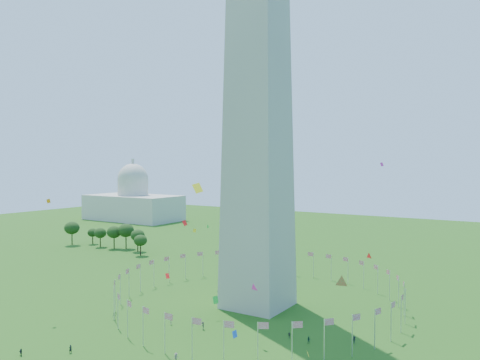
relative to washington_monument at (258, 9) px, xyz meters
name	(u,v)px	position (x,y,z in m)	size (l,w,h in m)	color
washington_monument	(258,9)	(0.00, 0.00, 0.00)	(16.80, 16.80, 169.00)	#B2AD9E
flag_ring	(258,290)	(0.00, 0.00, -80.00)	(80.24, 80.24, 9.00)	silver
capitol_building	(133,188)	(-180.00, 130.00, -61.50)	(70.00, 35.00, 46.00)	beige
kites_aloft	(242,269)	(9.68, -24.20, -68.07)	(105.31, 80.00, 37.28)	#CC2699
tree_line_west	(110,238)	(-105.81, 40.90, -79.20)	(55.07, 15.54, 11.89)	#244918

